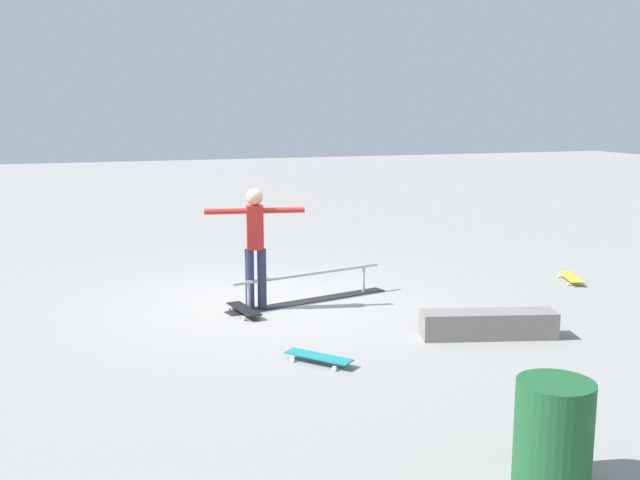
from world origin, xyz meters
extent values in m
plane|color=gray|center=(0.00, 0.00, 0.00)|extent=(60.00, 60.00, 0.00)
cube|color=black|center=(-0.59, 0.09, 0.01)|extent=(2.61, 0.86, 0.01)
cylinder|color=#B7B7BC|center=(-1.55, -0.14, 0.21)|extent=(0.04, 0.04, 0.41)
cylinder|color=#B7B7BC|center=(0.37, 0.33, 0.21)|extent=(0.04, 0.04, 0.41)
cylinder|color=#B7B7BC|center=(-0.59, 0.09, 0.41)|extent=(2.41, 0.64, 0.05)
cube|color=gray|center=(-2.16, 2.47, 0.16)|extent=(1.71, 0.81, 0.33)
cylinder|color=#2D3351|center=(0.34, 0.26, 0.43)|extent=(0.15, 0.15, 0.87)
cylinder|color=#2D3351|center=(0.17, 0.29, 0.43)|extent=(0.15, 0.15, 0.87)
cube|color=red|center=(0.25, 0.28, 1.17)|extent=(0.26, 0.24, 0.61)
sphere|color=tan|center=(0.25, 0.28, 1.60)|extent=(0.23, 0.23, 0.23)
cylinder|color=red|center=(0.65, 0.21, 1.41)|extent=(0.58, 0.18, 0.08)
cylinder|color=red|center=(-0.14, 0.35, 1.41)|extent=(0.58, 0.18, 0.08)
cube|color=black|center=(0.48, 0.48, 0.08)|extent=(0.34, 0.82, 0.02)
cylinder|color=white|center=(0.32, 0.72, 0.03)|extent=(0.04, 0.06, 0.05)
cylinder|color=white|center=(0.54, 0.76, 0.03)|extent=(0.04, 0.06, 0.05)
cylinder|color=white|center=(0.41, 0.19, 0.03)|extent=(0.04, 0.06, 0.05)
cylinder|color=white|center=(0.64, 0.23, 0.03)|extent=(0.04, 0.06, 0.05)
cube|color=teal|center=(0.14, 2.69, 0.08)|extent=(0.66, 0.75, 0.02)
cylinder|color=white|center=(-0.12, 2.83, 0.03)|extent=(0.06, 0.06, 0.05)
cylinder|color=white|center=(0.06, 2.97, 0.03)|extent=(0.06, 0.06, 0.05)
cylinder|color=white|center=(0.23, 2.41, 0.03)|extent=(0.06, 0.06, 0.05)
cylinder|color=white|center=(0.40, 2.55, 0.03)|extent=(0.06, 0.06, 0.05)
cube|color=yellow|center=(-5.02, 0.30, 0.08)|extent=(0.48, 0.82, 0.02)
cylinder|color=white|center=(-5.03, 0.59, 0.03)|extent=(0.05, 0.06, 0.05)
cylinder|color=white|center=(-4.82, 0.51, 0.03)|extent=(0.05, 0.06, 0.05)
cylinder|color=white|center=(-5.23, 0.09, 0.03)|extent=(0.05, 0.06, 0.05)
cylinder|color=white|center=(-5.02, 0.00, 0.03)|extent=(0.05, 0.06, 0.05)
cylinder|color=#1E592D|center=(-0.66, 5.81, 0.41)|extent=(0.58, 0.58, 0.81)
camera|label=1|loc=(2.70, 10.21, 2.82)|focal=41.89mm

